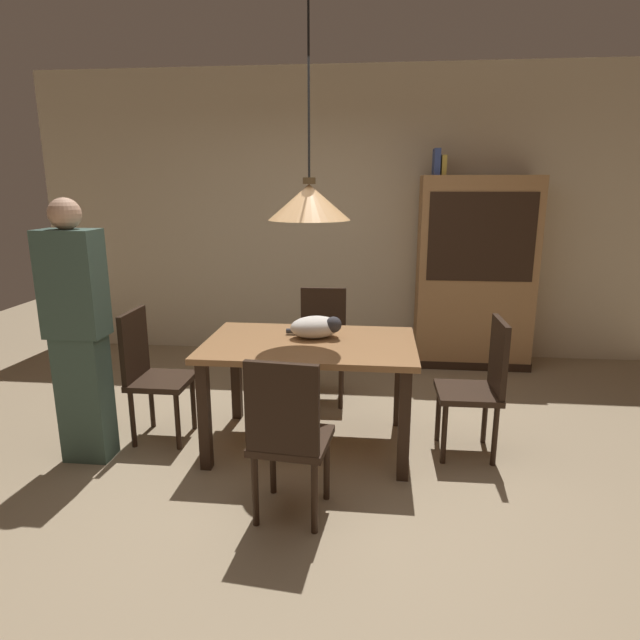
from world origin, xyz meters
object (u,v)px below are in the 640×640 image
dining_table (310,356)px  chair_near_front (288,433)px  chair_right_side (481,382)px  chair_far_back (323,339)px  book_yellow_short (443,165)px  person_standing (78,333)px  pendant_lamp (309,202)px  cat_sleeping (317,327)px  book_blue_wide (436,162)px  hutch_bookcase (474,277)px  chair_left_side (150,370)px

dining_table → chair_near_front: (-0.01, -0.88, -0.14)m
chair_right_side → chair_far_back: same height
book_yellow_short → person_standing: bearing=-137.5°
person_standing → pendant_lamp: bearing=12.9°
cat_sleeping → book_yellow_short: bearing=61.5°
dining_table → person_standing: size_ratio=0.83×
chair_near_front → person_standing: bearing=158.9°
chair_near_front → book_yellow_short: bearing=69.7°
chair_near_front → cat_sleeping: (0.04, 0.98, 0.32)m
book_blue_wide → person_standing: 3.47m
pendant_lamp → hutch_bookcase: pendant_lamp is taller
hutch_bookcase → book_yellow_short: bearing=179.8°
chair_right_side → hutch_bookcase: 1.97m
book_blue_wide → book_yellow_short: book_blue_wide is taller
pendant_lamp → person_standing: (-1.43, -0.33, -0.81)m
chair_left_side → book_blue_wide: (2.09, 1.92, 1.46)m
chair_near_front → book_blue_wide: bearing=70.9°
chair_left_side → chair_near_front: same height
chair_left_side → chair_far_back: same height
cat_sleeping → person_standing: 1.53m
cat_sleeping → book_blue_wide: (0.93, 1.82, 1.14)m
chair_near_front → pendant_lamp: (0.01, 0.88, 1.15)m
chair_far_back → hutch_bookcase: size_ratio=0.50×
book_blue_wide → chair_near_front: bearing=-109.1°
chair_right_side → person_standing: person_standing is taller
dining_table → chair_right_side: bearing=0.0°
dining_table → chair_left_side: bearing=180.0°
chair_near_front → chair_far_back: bearing=89.8°
pendant_lamp → hutch_bookcase: (1.38, 1.92, -0.77)m
chair_right_side → book_yellow_short: (-0.10, 1.92, 1.43)m
chair_right_side → person_standing: size_ratio=0.55×
chair_near_front → book_blue_wide: book_blue_wide is taller
person_standing → book_blue_wide: bearing=43.2°
chair_left_side → chair_far_back: (1.13, 0.88, 0.00)m
hutch_bookcase → book_blue_wide: book_blue_wide is taller
pendant_lamp → book_blue_wide: bearing=63.4°
chair_near_front → hutch_bookcase: bearing=63.6°
book_blue_wide → chair_right_side: bearing=-85.0°
pendant_lamp → hutch_bookcase: size_ratio=0.70×
chair_left_side → chair_right_side: same height
cat_sleeping → chair_left_side: bearing=-175.1°
chair_near_front → chair_right_side: bearing=37.7°
chair_near_front → cat_sleeping: 1.03m
book_yellow_short → pendant_lamp: bearing=-118.1°
chair_right_side → book_yellow_short: book_yellow_short is taller
chair_right_side → chair_far_back: bearing=142.2°
chair_right_side → cat_sleeping: (-1.09, 0.10, 0.32)m
person_standing → chair_near_front: bearing=-21.1°
chair_left_side → chair_right_side: 2.26m
chair_left_side → person_standing: (-0.30, -0.33, 0.35)m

